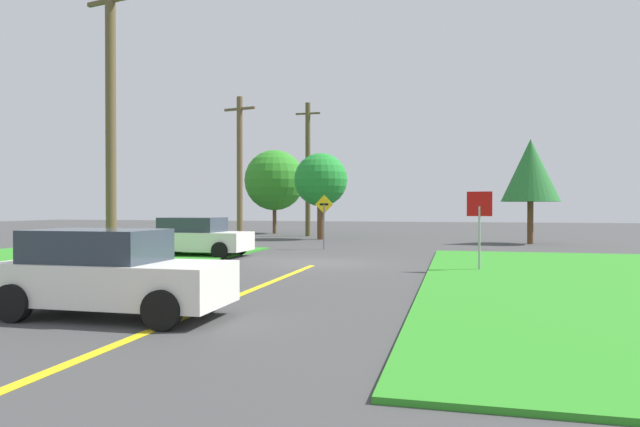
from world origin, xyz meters
TOP-DOWN VIEW (x-y plane):
  - ground_plane at (0.00, 0.00)m, footprint 120.00×120.00m
  - grass_verge_left at (-10.03, -4.00)m, footprint 12.00×20.00m
  - lane_stripe_center at (0.00, -8.00)m, footprint 0.20×14.00m
  - stop_sign at (5.59, -1.47)m, footprint 0.78×0.13m
  - parked_car_near_building at (-5.66, 1.49)m, footprint 4.39×2.20m
  - car_behind_on_main_road at (-1.39, -10.59)m, footprint 4.29×1.94m
  - utility_pole_near at (-5.27, -4.90)m, footprint 1.79×0.48m
  - utility_pole_mid at (-5.82, 6.71)m, footprint 1.79×0.48m
  - utility_pole_far at (-5.35, 18.32)m, footprint 1.80×0.36m
  - direction_sign at (-1.34, 6.41)m, footprint 0.90×0.12m
  - oak_tree_left at (8.91, 13.18)m, footprint 3.18×3.18m
  - pine_tree_center at (-3.51, 14.62)m, footprint 3.39×3.39m
  - oak_tree_right at (-8.90, 21.47)m, footprint 4.71×4.71m

SIDE VIEW (x-z plane):
  - ground_plane at x=0.00m, z-range 0.00..0.00m
  - lane_stripe_center at x=0.00m, z-range 0.00..0.01m
  - grass_verge_left at x=-10.03m, z-range 0.00..0.08m
  - car_behind_on_main_road at x=-1.39m, z-range -0.01..1.61m
  - parked_car_near_building at x=-5.66m, z-range 0.00..1.62m
  - direction_sign at x=-1.34m, z-range 0.32..2.96m
  - stop_sign at x=5.59m, z-range 0.53..3.06m
  - pine_tree_center at x=-3.51m, z-range 1.02..6.53m
  - utility_pole_mid at x=-5.82m, z-range 0.12..7.77m
  - oak_tree_left at x=8.91m, z-range 1.16..7.03m
  - oak_tree_right at x=-8.90m, z-range 0.90..7.42m
  - utility_pole_near at x=-5.27m, z-range 0.11..9.10m
  - utility_pole_far at x=-5.35m, z-range 0.08..9.54m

